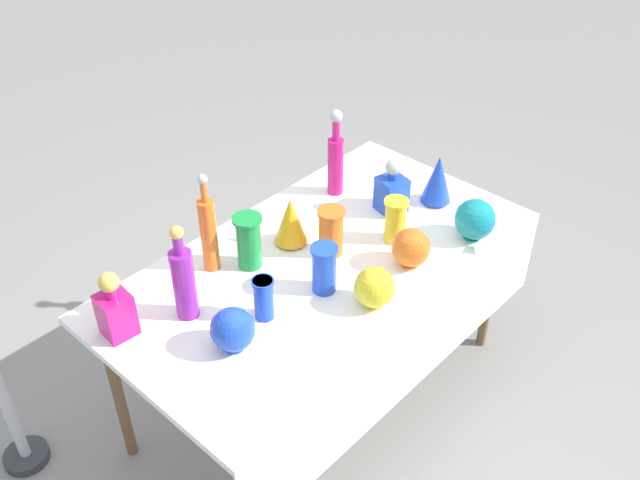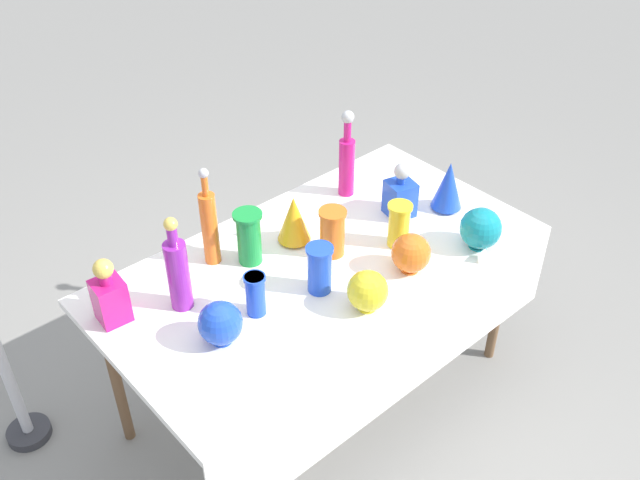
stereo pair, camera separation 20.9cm
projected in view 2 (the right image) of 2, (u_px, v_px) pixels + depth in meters
ground_plane at (320, 393)px, 3.20m from camera, size 40.00×40.00×0.00m
display_table at (327, 280)px, 2.76m from camera, size 1.71×0.92×0.76m
tall_bottle_0 at (347, 160)px, 3.02m from camera, size 0.07×0.07×0.40m
tall_bottle_1 at (209, 225)px, 2.64m from camera, size 0.06×0.06×0.41m
tall_bottle_2 at (178, 271)px, 2.44m from camera, size 0.08×0.08×0.38m
square_decanter_0 at (400, 194)px, 2.93m from camera, size 0.13×0.13×0.24m
square_decanter_1 at (109, 295)px, 2.42m from camera, size 0.11×0.11×0.26m
slender_vase_0 at (255, 293)px, 2.45m from camera, size 0.08×0.08×0.16m
slender_vase_1 at (332, 231)px, 2.72m from camera, size 0.11×0.11×0.20m
slender_vase_2 at (320, 268)px, 2.54m from camera, size 0.10×0.10×0.19m
slender_vase_3 at (249, 236)px, 2.67m from camera, size 0.11×0.11×0.22m
slender_vase_4 at (399, 223)px, 2.76m from camera, size 0.10×0.10×0.19m
fluted_vase_0 at (294, 219)px, 2.78m from camera, size 0.13×0.13×0.21m
fluted_vase_1 at (448, 185)px, 2.96m from camera, size 0.13×0.13×0.22m
round_bowl_0 at (220, 323)px, 2.35m from camera, size 0.15×0.15×0.16m
round_bowl_1 at (368, 291)px, 2.48m from camera, size 0.15×0.15×0.15m
round_bowl_2 at (481, 228)px, 2.76m from camera, size 0.16×0.16×0.17m
round_bowl_3 at (411, 253)px, 2.65m from camera, size 0.15×0.15×0.16m
price_tag_left at (482, 256)px, 2.73m from camera, size 0.06×0.02×0.04m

